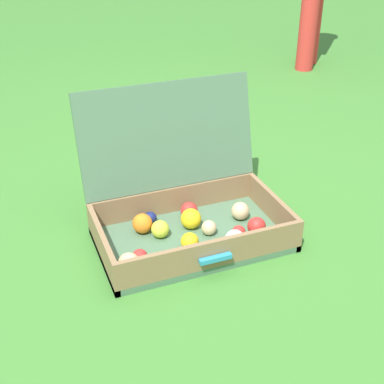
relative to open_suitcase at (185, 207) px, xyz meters
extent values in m
plane|color=#3D7A2D|center=(0.06, 0.00, -0.11)|extent=(16.00, 16.00, 0.00)
cube|color=#4C7051|center=(0.00, -0.06, -0.10)|extent=(0.66, 0.39, 0.03)
cube|color=olive|center=(-0.32, -0.06, -0.05)|extent=(0.02, 0.39, 0.13)
cube|color=olive|center=(0.32, -0.06, -0.05)|extent=(0.02, 0.39, 0.13)
cube|color=olive|center=(0.00, -0.25, -0.05)|extent=(0.63, 0.02, 0.13)
cube|color=olive|center=(0.00, 0.12, -0.05)|extent=(0.63, 0.02, 0.13)
cube|color=#4C7051|center=(0.00, 0.18, 0.20)|extent=(0.66, 0.12, 0.38)
cube|color=teal|center=(0.00, -0.27, -0.04)|extent=(0.11, 0.02, 0.02)
sphere|color=red|center=(0.15, -0.13, -0.06)|extent=(0.05, 0.05, 0.05)
sphere|color=#D1B784|center=(0.21, -0.02, -0.05)|extent=(0.07, 0.07, 0.07)
sphere|color=orange|center=(-0.15, 0.03, -0.05)|extent=(0.07, 0.07, 0.07)
sphere|color=yellow|center=(0.02, -0.01, -0.05)|extent=(0.07, 0.07, 0.07)
sphere|color=yellow|center=(-0.03, -0.13, -0.06)|extent=(0.06, 0.06, 0.06)
sphere|color=#D1B784|center=(0.06, -0.07, -0.06)|extent=(0.05, 0.05, 0.05)
sphere|color=red|center=(0.22, -0.13, -0.05)|extent=(0.07, 0.07, 0.07)
sphere|color=white|center=(0.11, -0.19, -0.05)|extent=(0.07, 0.07, 0.07)
sphere|color=red|center=(0.04, 0.06, -0.05)|extent=(0.06, 0.06, 0.06)
sphere|color=red|center=(-0.22, -0.14, -0.06)|extent=(0.05, 0.05, 0.05)
sphere|color=#CCDB38|center=(-0.10, -0.02, -0.05)|extent=(0.06, 0.06, 0.06)
sphere|color=#D1B784|center=(-0.26, -0.18, -0.05)|extent=(0.07, 0.07, 0.07)
sphere|color=navy|center=(-0.11, 0.07, -0.06)|extent=(0.05, 0.05, 0.05)
cylinder|color=red|center=(1.61, 1.72, 0.29)|extent=(0.12, 0.12, 0.81)
cylinder|color=red|center=(1.49, 1.59, 0.29)|extent=(0.12, 0.12, 0.81)
camera|label=1|loc=(-0.57, -1.52, 0.99)|focal=49.71mm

